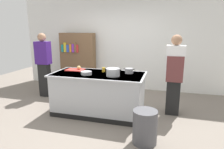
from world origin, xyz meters
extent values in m
plane|color=slate|center=(0.00, 0.00, 0.00)|extent=(10.00, 10.00, 0.00)
cube|color=white|center=(0.00, 2.10, 1.50)|extent=(6.40, 0.12, 3.00)
cube|color=#B7BABF|center=(0.00, 0.00, 0.45)|extent=(1.90, 0.90, 0.90)
cube|color=#B7BABF|center=(0.00, 0.00, 0.89)|extent=(1.98, 0.98, 0.03)
cube|color=black|center=(0.00, -0.46, 0.05)|extent=(1.90, 0.01, 0.10)
cube|color=red|center=(-0.62, 0.17, 0.91)|extent=(0.40, 0.28, 0.02)
sphere|color=tan|center=(-0.54, 0.20, 0.96)|extent=(0.09, 0.09, 0.09)
cylinder|color=#B7BABF|center=(0.36, -0.14, 0.98)|extent=(0.27, 0.27, 0.16)
cube|color=black|center=(0.21, -0.14, 1.03)|extent=(0.04, 0.02, 0.01)
cube|color=black|center=(0.51, -0.14, 1.03)|extent=(0.04, 0.02, 0.01)
cylinder|color=#99999E|center=(0.63, 0.19, 0.96)|extent=(0.17, 0.17, 0.11)
cube|color=black|center=(0.53, 0.19, 0.99)|extent=(0.04, 0.02, 0.01)
cube|color=black|center=(0.73, 0.19, 0.99)|extent=(0.04, 0.02, 0.01)
cylinder|color=#B7BABF|center=(-0.20, -0.17, 0.94)|extent=(0.23, 0.23, 0.07)
cylinder|color=yellow|center=(0.06, 0.19, 0.95)|extent=(0.07, 0.07, 0.10)
cylinder|color=#4C4C51|center=(1.12, -0.93, 0.28)|extent=(0.40, 0.40, 0.56)
cube|color=black|center=(1.56, 0.40, 0.45)|extent=(0.28, 0.20, 0.90)
cube|color=white|center=(1.56, 0.40, 1.20)|extent=(0.38, 0.24, 0.60)
sphere|color=#A87A5B|center=(1.56, 0.40, 1.61)|extent=(0.22, 0.22, 0.22)
cube|color=brown|center=(1.56, 0.27, 1.02)|extent=(0.34, 0.02, 0.54)
cube|color=black|center=(-1.81, 0.72, 0.45)|extent=(0.28, 0.20, 0.90)
cube|color=#401D79|center=(-1.81, 0.72, 1.20)|extent=(0.38, 0.24, 0.60)
sphere|color=#A87A5B|center=(-1.81, 0.72, 1.61)|extent=(0.22, 0.22, 0.22)
cube|color=brown|center=(-1.31, 1.80, 0.85)|extent=(1.10, 0.28, 1.70)
cube|color=teal|center=(-1.74, 1.64, 1.23)|extent=(0.07, 0.03, 0.23)
cube|color=yellow|center=(-1.65, 1.64, 1.27)|extent=(0.08, 0.03, 0.29)
cube|color=#3351B7|center=(-1.56, 1.64, 1.23)|extent=(0.09, 0.03, 0.22)
cube|color=orange|center=(-1.47, 1.64, 1.25)|extent=(0.07, 0.03, 0.25)
cube|color=purple|center=(-1.39, 1.64, 1.25)|extent=(0.07, 0.03, 0.25)
cube|color=brown|center=(-1.31, 1.64, 1.27)|extent=(0.06, 0.03, 0.31)
cube|color=red|center=(-1.24, 1.64, 1.24)|extent=(0.06, 0.03, 0.23)
camera|label=1|loc=(1.40, -3.94, 1.85)|focal=32.17mm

